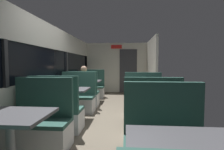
% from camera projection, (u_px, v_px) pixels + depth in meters
% --- Properties ---
extents(ground_plane, '(3.30, 9.20, 0.02)m').
position_uv_depth(ground_plane, '(107.00, 121.00, 4.06)').
color(ground_plane, '#665B4C').
extents(carriage_window_panel_left, '(0.09, 8.48, 2.30)m').
position_uv_depth(carriage_window_panel_left, '(46.00, 73.00, 4.10)').
color(carriage_window_panel_left, beige).
rests_on(carriage_window_panel_left, ground_plane).
extents(carriage_end_bulkhead, '(2.90, 0.11, 2.30)m').
position_uv_depth(carriage_end_bulkhead, '(118.00, 68.00, 8.15)').
color(carriage_end_bulkhead, beige).
rests_on(carriage_end_bulkhead, ground_plane).
extents(carriage_aisle_panel_right, '(0.08, 2.40, 2.30)m').
position_uv_depth(carriage_aisle_panel_right, '(151.00, 68.00, 6.85)').
color(carriage_aisle_panel_right, beige).
rests_on(carriage_aisle_panel_right, ground_plane).
extents(dining_table_near_window, '(0.90, 0.70, 0.74)m').
position_uv_depth(dining_table_near_window, '(10.00, 123.00, 2.01)').
color(dining_table_near_window, '#9E9EA3').
rests_on(dining_table_near_window, ground_plane).
extents(bench_near_window_facing_entry, '(0.95, 0.50, 1.10)m').
position_uv_depth(bench_near_window_facing_entry, '(40.00, 127.00, 2.72)').
color(bench_near_window_facing_entry, silver).
rests_on(bench_near_window_facing_entry, ground_plane).
extents(dining_table_mid_window, '(0.90, 0.70, 0.74)m').
position_uv_depth(dining_table_mid_window, '(69.00, 93.00, 4.08)').
color(dining_table_mid_window, '#9E9EA3').
rests_on(dining_table_mid_window, ground_plane).
extents(bench_mid_window_facing_end, '(0.95, 0.50, 1.10)m').
position_uv_depth(bench_mid_window_facing_end, '(57.00, 115.00, 3.40)').
color(bench_mid_window_facing_end, silver).
rests_on(bench_mid_window_facing_end, ground_plane).
extents(bench_mid_window_facing_entry, '(0.95, 0.50, 1.10)m').
position_uv_depth(bench_mid_window_facing_entry, '(77.00, 100.00, 4.80)').
color(bench_mid_window_facing_entry, silver).
rests_on(bench_mid_window_facing_entry, ground_plane).
extents(dining_table_far_window, '(0.90, 0.70, 0.74)m').
position_uv_depth(dining_table_far_window, '(88.00, 83.00, 6.15)').
color(dining_table_far_window, '#9E9EA3').
rests_on(dining_table_far_window, ground_plane).
extents(bench_far_window_facing_end, '(0.95, 0.50, 1.10)m').
position_uv_depth(bench_far_window_facing_end, '(83.00, 95.00, 5.48)').
color(bench_far_window_facing_end, silver).
rests_on(bench_far_window_facing_end, ground_plane).
extents(bench_far_window_facing_entry, '(0.95, 0.50, 1.10)m').
position_uv_depth(bench_far_window_facing_entry, '(92.00, 89.00, 6.87)').
color(bench_far_window_facing_entry, silver).
rests_on(bench_far_window_facing_entry, ground_plane).
extents(dining_table_rear_aisle, '(0.90, 0.70, 0.74)m').
position_uv_depth(dining_table_rear_aisle, '(147.00, 96.00, 3.74)').
color(dining_table_rear_aisle, '#9E9EA3').
rests_on(dining_table_rear_aisle, ground_plane).
extents(bench_rear_aisle_facing_end, '(0.95, 0.50, 1.10)m').
position_uv_depth(bench_rear_aisle_facing_end, '(151.00, 120.00, 3.06)').
color(bench_rear_aisle_facing_end, silver).
rests_on(bench_rear_aisle_facing_end, ground_plane).
extents(bench_rear_aisle_facing_entry, '(0.95, 0.50, 1.10)m').
position_uv_depth(bench_rear_aisle_facing_entry, '(143.00, 103.00, 4.45)').
color(bench_rear_aisle_facing_entry, silver).
rests_on(bench_rear_aisle_facing_entry, ground_plane).
extents(seated_passenger, '(0.47, 0.55, 1.26)m').
position_uv_depth(seated_passenger, '(84.00, 89.00, 5.53)').
color(seated_passenger, '#26262D').
rests_on(seated_passenger, ground_plane).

